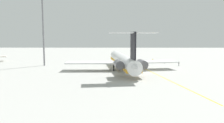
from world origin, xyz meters
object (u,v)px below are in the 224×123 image
(safety_cone_nose, at_px, (69,63))
(main_jetliner, at_px, (123,60))
(light_mast, at_px, (43,28))
(ground_crew_near_nose, at_px, (179,63))
(ground_crew_portside, at_px, (164,61))
(ground_crew_near_tail, at_px, (153,60))

(safety_cone_nose, bearing_deg, main_jetliner, -131.05)
(main_jetliner, relative_size, light_mast, 1.62)
(ground_crew_near_nose, xyz_separation_m, ground_crew_portside, (8.43, 4.27, -0.04))
(ground_crew_near_nose, height_order, ground_crew_portside, ground_crew_near_nose)
(ground_crew_near_nose, relative_size, safety_cone_nose, 3.30)
(ground_crew_near_nose, xyz_separation_m, ground_crew_near_tail, (12.20, 8.99, -0.00))
(ground_crew_near_tail, height_order, light_mast, light_mast)
(light_mast, bearing_deg, ground_crew_portside, -81.62)
(safety_cone_nose, xyz_separation_m, light_mast, (-6.59, 9.45, 15.71))
(main_jetliner, distance_m, ground_crew_portside, 29.90)
(ground_crew_near_tail, bearing_deg, ground_crew_portside, -67.19)
(ground_crew_portside, bearing_deg, light_mast, 68.69)
(ground_crew_near_tail, distance_m, ground_crew_portside, 6.04)
(light_mast, bearing_deg, ground_crew_near_tail, -76.55)
(ground_crew_near_tail, bearing_deg, light_mast, 164.90)
(ground_crew_portside, height_order, light_mast, light_mast)
(ground_crew_near_nose, distance_m, light_mast, 59.49)
(ground_crew_near_nose, xyz_separation_m, light_mast, (0.57, 57.61, 14.84))
(ground_crew_near_tail, bearing_deg, ground_crew_near_nose, -82.17)
(ground_crew_near_tail, bearing_deg, main_jetliner, -148.90)
(ground_crew_near_nose, bearing_deg, ground_crew_near_tail, 91.04)
(ground_crew_near_tail, distance_m, safety_cone_nose, 39.50)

